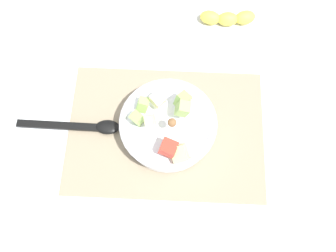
# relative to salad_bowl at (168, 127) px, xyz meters

# --- Properties ---
(ground_plane) EXTENTS (2.40, 2.40, 0.00)m
(ground_plane) POSITION_rel_salad_bowl_xyz_m (0.01, -0.00, -0.04)
(ground_plane) COLOR silver
(placemat) EXTENTS (0.46, 0.33, 0.01)m
(placemat) POSITION_rel_salad_bowl_xyz_m (0.01, -0.00, -0.04)
(placemat) COLOR gray
(placemat) RESTS_ON ground_plane
(salad_bowl) EXTENTS (0.22, 0.22, 0.12)m
(salad_bowl) POSITION_rel_salad_bowl_xyz_m (0.00, 0.00, 0.00)
(salad_bowl) COLOR white
(salad_bowl) RESTS_ON placemat
(serving_spoon) EXTENTS (0.24, 0.04, 0.01)m
(serving_spoon) POSITION_rel_salad_bowl_xyz_m (0.20, -0.00, -0.03)
(serving_spoon) COLOR black
(serving_spoon) RESTS_ON placemat
(banana_whole) EXTENTS (0.15, 0.05, 0.04)m
(banana_whole) POSITION_rel_salad_bowl_xyz_m (-0.14, -0.33, -0.02)
(banana_whole) COLOR yellow
(banana_whole) RESTS_ON ground_plane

